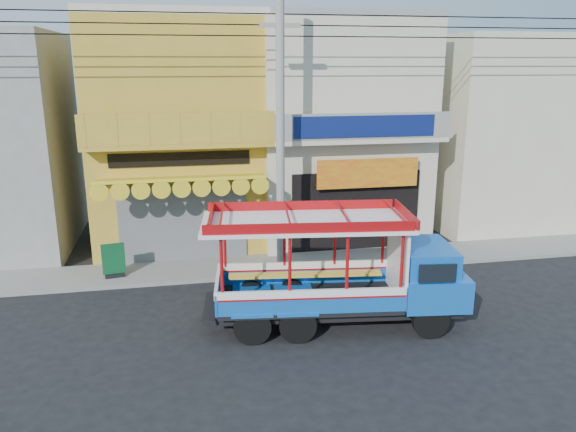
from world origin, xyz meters
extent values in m
plane|color=black|center=(0.00, 0.00, 0.00)|extent=(90.00, 90.00, 0.00)
cube|color=slate|center=(0.00, 4.00, 0.06)|extent=(30.00, 2.00, 0.12)
cube|color=#B39927|center=(-4.00, 8.00, 4.00)|extent=(6.00, 6.00, 8.00)
cube|color=#595B5E|center=(-4.00, 4.98, 1.40)|extent=(4.20, 0.10, 2.60)
cube|color=gold|center=(-4.00, 4.25, 3.05)|extent=(5.20, 1.50, 0.31)
cube|color=#B39927|center=(-4.00, 4.65, 4.05)|extent=(6.00, 0.70, 0.18)
cube|color=#B39927|center=(-4.00, 4.35, 4.60)|extent=(6.00, 0.12, 0.95)
cube|color=black|center=(-4.00, 4.97, 3.55)|extent=(4.50, 0.04, 0.45)
cube|color=beige|center=(-4.00, 8.00, 8.12)|extent=(6.00, 6.00, 0.24)
cube|color=beige|center=(2.00, 8.00, 4.00)|extent=(6.00, 6.00, 8.00)
cube|color=black|center=(2.00, 4.98, 1.50)|extent=(4.60, 0.12, 2.80)
cube|color=gold|center=(2.30, 4.70, 2.90)|extent=(3.60, 0.05, 1.00)
cube|color=beige|center=(2.00, 4.65, 4.05)|extent=(6.00, 0.70, 0.18)
cube|color=gray|center=(2.00, 4.35, 4.55)|extent=(6.00, 0.12, 0.85)
cube|color=navy|center=(2.00, 4.28, 4.55)|extent=(4.80, 0.06, 0.70)
cube|color=gray|center=(2.00, 8.00, 8.12)|extent=(6.00, 6.00, 0.24)
cube|color=beige|center=(-1.00, 4.85, 4.00)|extent=(0.35, 0.30, 8.00)
cube|color=beige|center=(9.00, 8.00, 3.80)|extent=(6.00, 6.00, 7.60)
cylinder|color=gray|center=(-1.00, 3.30, 4.50)|extent=(0.26, 0.26, 9.00)
cube|color=gray|center=(-1.00, 3.30, 7.60)|extent=(1.20, 0.12, 0.12)
cylinder|color=black|center=(0.00, 3.30, 7.30)|extent=(28.00, 0.04, 0.04)
cylinder|color=black|center=(0.00, 3.30, 7.60)|extent=(28.00, 0.04, 0.04)
cylinder|color=black|center=(0.00, 3.30, 7.90)|extent=(28.00, 0.04, 0.04)
cylinder|color=black|center=(1.84, -1.64, 0.45)|extent=(0.93, 0.36, 0.91)
cylinder|color=black|center=(2.04, 0.07, 0.45)|extent=(0.93, 0.36, 0.91)
cylinder|color=black|center=(-1.42, -1.25, 0.45)|extent=(0.93, 0.36, 0.91)
cylinder|color=black|center=(-1.21, 0.47, 0.45)|extent=(0.93, 0.36, 0.91)
cylinder|color=black|center=(-2.50, -1.12, 0.45)|extent=(0.93, 0.36, 0.91)
cylinder|color=black|center=(-2.29, 0.60, 0.45)|extent=(0.93, 0.36, 0.91)
cube|color=black|center=(-0.23, -0.52, 0.55)|extent=(6.25, 2.22, 0.25)
cube|color=blue|center=(2.12, -0.81, 1.05)|extent=(1.87, 2.18, 0.82)
cube|color=blue|center=(1.98, -0.79, 1.77)|extent=(1.49, 1.98, 0.68)
cube|color=black|center=(2.62, -0.87, 1.73)|extent=(0.25, 1.60, 0.50)
cube|color=black|center=(-0.97, -0.43, 0.73)|extent=(4.71, 2.53, 0.11)
cube|color=blue|center=(-1.09, -1.39, 1.05)|extent=(4.48, 0.61, 0.55)
cube|color=white|center=(-1.09, -1.39, 1.29)|extent=(4.48, 0.62, 0.20)
cube|color=blue|center=(-0.86, 0.52, 1.05)|extent=(4.48, 0.61, 0.55)
cube|color=white|center=(-0.86, 0.52, 1.29)|extent=(4.48, 0.62, 0.20)
cylinder|color=#AB0D11|center=(-3.19, -1.12, 2.05)|extent=(0.09, 0.09, 1.46)
cylinder|color=#AB0D11|center=(-2.96, 0.76, 2.05)|extent=(0.09, 0.09, 1.46)
cube|color=white|center=(1.28, -0.71, 1.75)|extent=(0.29, 1.84, 2.05)
cube|color=white|center=(-1.06, -0.42, 2.78)|extent=(5.28, 2.82, 0.09)
cube|color=#AB0D11|center=(-1.06, -0.42, 2.94)|extent=(5.09, 2.71, 0.24)
cube|color=black|center=(-6.18, 3.77, 0.17)|extent=(0.63, 0.41, 0.11)
cube|color=#0D4925|center=(-6.18, 3.77, 0.71)|extent=(0.70, 0.19, 0.96)
imported|color=#1D4D16|center=(3.67, 4.66, 0.66)|extent=(1.30, 1.28, 1.09)
imported|color=#1D4D16|center=(3.41, 3.69, 0.62)|extent=(0.71, 0.70, 1.00)
camera|label=1|loc=(-4.02, -13.34, 6.57)|focal=35.00mm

